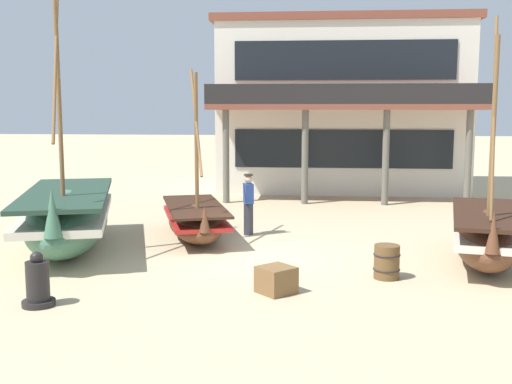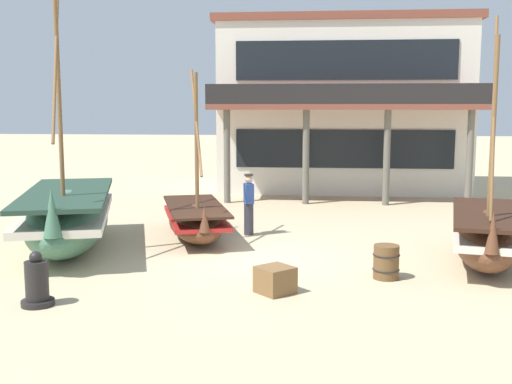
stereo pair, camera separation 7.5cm
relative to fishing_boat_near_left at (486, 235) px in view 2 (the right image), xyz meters
The scene contains 9 objects.
ground_plane 5.32m from the fishing_boat_near_left, behind, with size 120.00×120.00×0.00m, color tan.
fishing_boat_near_left is the anchor object (origin of this frame).
fishing_boat_centre_large 9.87m from the fishing_boat_near_left, behind, with size 3.42×5.97×7.48m.
fishing_boat_far_right 7.29m from the fishing_boat_near_left, 163.40° to the left, with size 2.53×4.20×4.49m.
fisherman_by_hull 6.22m from the fishing_boat_near_left, 154.60° to the left, with size 0.32×0.41×1.68m.
capstan_winch 9.49m from the fishing_boat_near_left, 156.57° to the right, with size 0.58×0.58×0.99m.
wooden_barrel 2.76m from the fishing_boat_near_left, 148.83° to the right, with size 0.56×0.56×0.70m.
cargo_crate 5.26m from the fishing_boat_near_left, 150.03° to the right, with size 0.61×0.61×0.51m, color brown.
harbor_building_main 13.39m from the fishing_boat_near_left, 102.07° to the left, with size 10.38×7.57×7.05m.
Camera 2 is at (1.46, -14.30, 3.54)m, focal length 43.96 mm.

